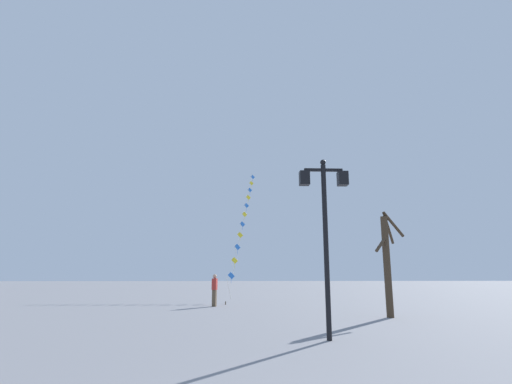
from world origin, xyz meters
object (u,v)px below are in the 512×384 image
(kite_flyer, at_px, (215,289))
(bare_tree, at_px, (387,261))
(kite_train, at_px, (244,219))
(twin_lantern_lamp_post, at_px, (325,212))

(kite_flyer, bearing_deg, bare_tree, -118.36)
(kite_train, relative_size, bare_tree, 3.71)
(twin_lantern_lamp_post, relative_size, kite_flyer, 2.90)
(kite_flyer, relative_size, bare_tree, 0.40)
(kite_flyer, bearing_deg, kite_train, -0.14)
(twin_lantern_lamp_post, xyz_separation_m, kite_flyer, (-3.74, 11.27, -2.52))
(kite_train, bearing_deg, bare_tree, -69.39)
(twin_lantern_lamp_post, relative_size, bare_tree, 1.14)
(kite_flyer, distance_m, bare_tree, 9.58)
(kite_flyer, height_order, bare_tree, bare_tree)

